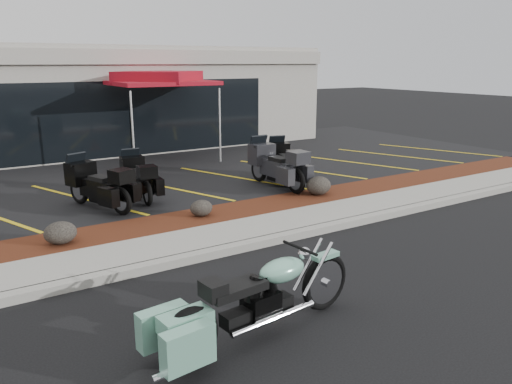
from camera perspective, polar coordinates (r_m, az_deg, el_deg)
ground at (r=8.99m, az=3.88°, el=-7.84°), size 90.00×90.00×0.00m
curb at (r=9.65m, az=0.74°, el=-5.71°), size 24.00×0.25×0.15m
sidewalk at (r=10.21m, az=-1.40°, el=-4.55°), size 24.00×1.20×0.15m
mulch_bed at (r=11.21m, az=-4.54°, el=-2.80°), size 24.00×1.20×0.16m
upper_lot at (r=16.04m, az=-13.56°, el=2.16°), size 26.00×9.60×0.15m
dealership_building at (r=21.78m, az=-19.33°, el=10.10°), size 18.00×8.16×4.00m
boulder_left at (r=9.94m, az=-21.46°, el=-4.36°), size 0.60×0.50×0.42m
boulder_mid at (r=10.97m, az=-6.27°, el=-1.83°), size 0.50×0.42×0.36m
boulder_right at (r=12.73m, az=7.17°, el=0.73°), size 0.66×0.55×0.47m
hero_cruiser at (r=7.17m, az=7.86°, el=-9.25°), size 3.19×1.13×1.10m
touring_black_front at (r=12.49m, az=-19.67°, el=1.46°), size 1.53×2.27×1.23m
touring_black_mid at (r=13.23m, az=-14.03°, el=2.41°), size 0.91×2.04×1.15m
touring_grey at (r=13.98m, az=0.34°, el=3.84°), size 0.97×2.30×1.32m
touring_black_rear at (r=14.81m, az=2.42°, el=4.20°), size 1.32×2.19×1.19m
traffic_cone at (r=16.05m, az=-13.95°, el=3.19°), size 0.36×0.36×0.42m
popup_canopy at (r=17.42m, az=-11.06°, el=12.50°), size 3.36×3.36×2.98m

